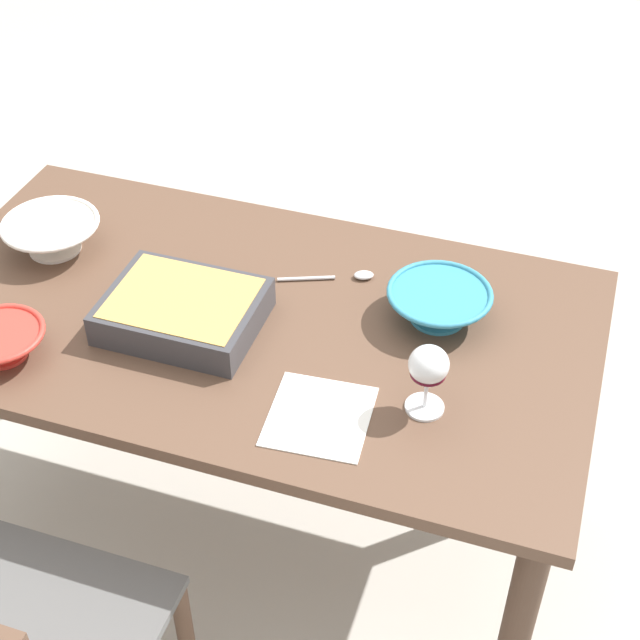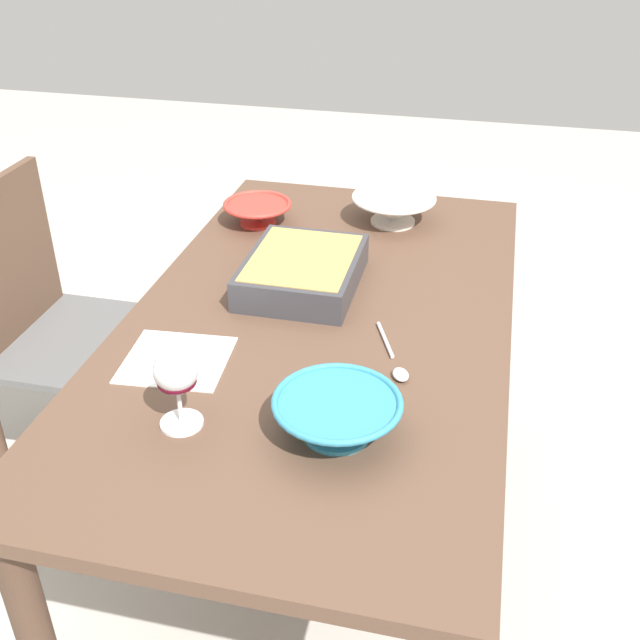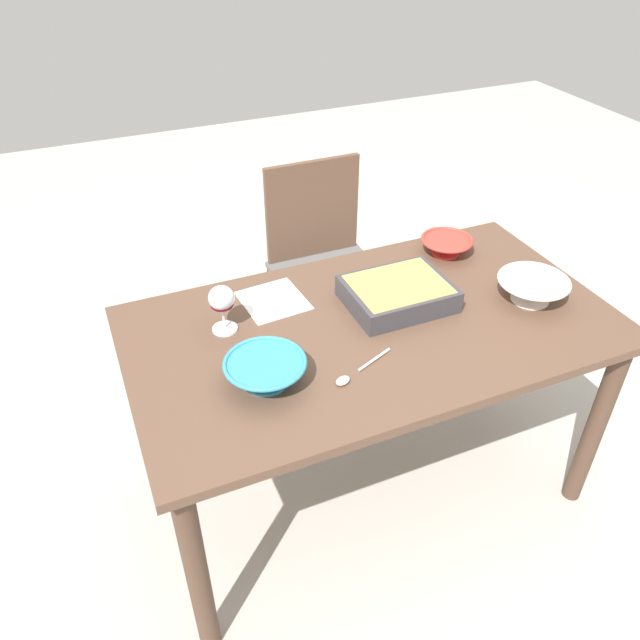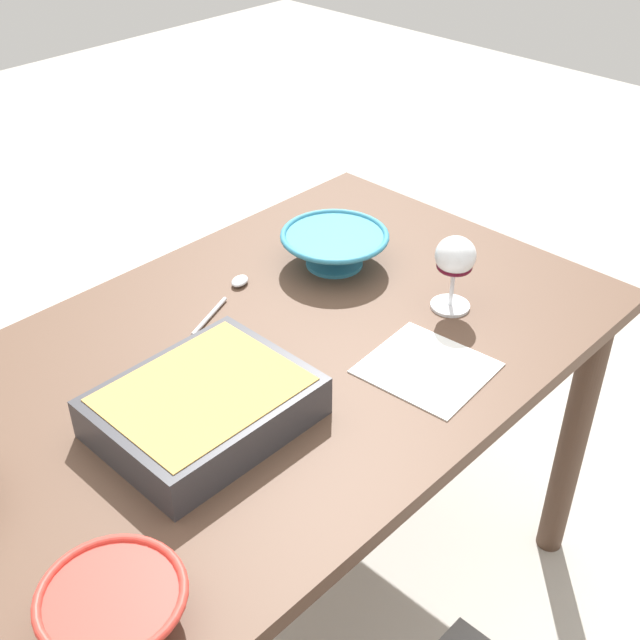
{
  "view_description": "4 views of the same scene",
  "coord_description": "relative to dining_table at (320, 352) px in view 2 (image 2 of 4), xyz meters",
  "views": [
    {
      "loc": [
        -0.62,
        1.39,
        2.01
      ],
      "look_at": [
        -0.16,
        -0.01,
        0.76
      ],
      "focal_mm": 52.67,
      "sensor_mm": 36.0,
      "label": 1
    },
    {
      "loc": [
        -1.37,
        -0.32,
        1.58
      ],
      "look_at": [
        -0.09,
        -0.02,
        0.77
      ],
      "focal_mm": 42.95,
      "sensor_mm": 36.0,
      "label": 2
    },
    {
      "loc": [
        -0.73,
        -1.31,
        1.85
      ],
      "look_at": [
        -0.17,
        0.01,
        0.79
      ],
      "focal_mm": 34.88,
      "sensor_mm": 36.0,
      "label": 3
    },
    {
      "loc": [
        0.69,
        0.86,
        1.6
      ],
      "look_at": [
        -0.14,
        0.07,
        0.81
      ],
      "focal_mm": 45.82,
      "sensor_mm": 36.0,
      "label": 4
    }
  ],
  "objects": [
    {
      "name": "ground_plane",
      "position": [
        0.0,
        0.0,
        -0.63
      ],
      "size": [
        8.0,
        8.0,
        0.0
      ],
      "primitive_type": "plane",
      "color": "#B2ADA3"
    },
    {
      "name": "dining_table",
      "position": [
        0.0,
        0.0,
        0.0
      ],
      "size": [
        1.46,
        0.81,
        0.73
      ],
      "color": "brown",
      "rests_on": "ground_plane"
    },
    {
      "name": "chair",
      "position": [
        0.17,
        0.77,
        -0.14
      ],
      "size": [
        0.43,
        0.43,
        0.89
      ],
      "color": "#595959",
      "rests_on": "ground_plane"
    },
    {
      "name": "wine_glass",
      "position": [
        -0.42,
        0.15,
        0.2
      ],
      "size": [
        0.08,
        0.08,
        0.15
      ],
      "color": "white",
      "rests_on": "dining_table"
    },
    {
      "name": "casserole_dish",
      "position": [
        0.12,
        0.07,
        0.14
      ],
      "size": [
        0.32,
        0.25,
        0.07
      ],
      "color": "#38383D",
      "rests_on": "dining_table"
    },
    {
      "name": "mixing_bowl",
      "position": [
        -0.38,
        -0.12,
        0.14
      ],
      "size": [
        0.22,
        0.22,
        0.07
      ],
      "color": "teal",
      "rests_on": "dining_table"
    },
    {
      "name": "small_bowl",
      "position": [
        0.42,
        0.27,
        0.13
      ],
      "size": [
        0.18,
        0.18,
        0.06
      ],
      "color": "red",
      "rests_on": "dining_table"
    },
    {
      "name": "serving_bowl",
      "position": [
        0.51,
        -0.08,
        0.14
      ],
      "size": [
        0.22,
        0.22,
        0.08
      ],
      "color": "white",
      "rests_on": "dining_table"
    },
    {
      "name": "serving_spoon",
      "position": [
        -0.16,
        -0.19,
        0.11
      ],
      "size": [
        0.21,
        0.1,
        0.01
      ],
      "color": "silver",
      "rests_on": "dining_table"
    },
    {
      "name": "napkin",
      "position": [
        -0.23,
        0.23,
        0.1
      ],
      "size": [
        0.2,
        0.21,
        0.0
      ],
      "primitive_type": "cube",
      "rotation": [
        0.0,
        0.0,
        0.08
      ],
      "color": "white",
      "rests_on": "dining_table"
    }
  ]
}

